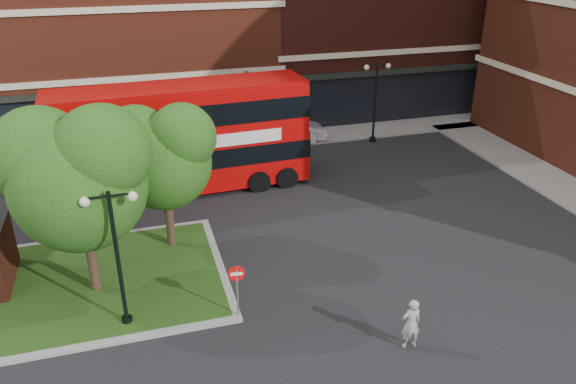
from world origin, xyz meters
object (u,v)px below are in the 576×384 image
object	(u,v)px
bus	(181,132)
woman	(411,324)
car_white	(288,130)
car_silver	(161,151)

from	to	relation	value
bus	woman	size ratio (longest dim) A/B	7.06
woman	car_white	bearing A→B (deg)	-94.91
bus	woman	world-z (taller)	bus
bus	car_white	distance (m)	9.23
car_white	bus	bearing A→B (deg)	132.11
bus	woman	bearing A→B (deg)	-72.04
woman	car_white	distance (m)	19.58
car_silver	woman	bearing A→B (deg)	-160.58
bus	car_white	size ratio (longest dim) A/B	2.72
bus	car_silver	size ratio (longest dim) A/B	3.46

